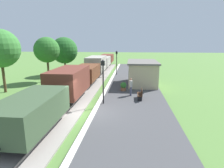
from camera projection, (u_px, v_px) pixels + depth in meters
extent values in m
plane|color=#517A38|center=(89.00, 115.00, 14.12)|extent=(160.00, 160.00, 0.00)
cube|color=#424244|center=(132.00, 115.00, 13.77)|extent=(6.00, 60.00, 0.25)
cube|color=silver|center=(94.00, 112.00, 14.02)|extent=(0.36, 60.00, 0.01)
cube|color=gray|center=(58.00, 113.00, 14.35)|extent=(3.80, 60.00, 0.12)
cube|color=slate|center=(67.00, 111.00, 14.24)|extent=(0.07, 60.00, 0.14)
cube|color=slate|center=(48.00, 111.00, 14.39)|extent=(0.07, 60.00, 0.14)
cube|color=#384C33|center=(31.00, 111.00, 10.53)|extent=(2.50, 5.60, 1.60)
cube|color=black|center=(32.00, 121.00, 10.67)|extent=(2.10, 5.15, 0.50)
cylinder|color=black|center=(47.00, 114.00, 12.47)|extent=(1.56, 0.84, 0.84)
cylinder|color=black|center=(14.00, 142.00, 8.99)|extent=(1.56, 0.84, 0.84)
cylinder|color=black|center=(53.00, 104.00, 13.53)|extent=(0.20, 0.30, 0.20)
cube|color=brown|center=(69.00, 81.00, 16.86)|extent=(2.50, 5.60, 2.20)
cube|color=black|center=(70.00, 91.00, 17.07)|extent=(2.10, 5.15, 0.50)
cylinder|color=black|center=(76.00, 89.00, 18.87)|extent=(1.56, 0.84, 0.84)
cylinder|color=black|center=(63.00, 100.00, 15.39)|extent=(1.56, 0.84, 0.84)
cylinder|color=black|center=(79.00, 84.00, 19.94)|extent=(0.20, 0.30, 0.20)
cylinder|color=black|center=(57.00, 101.00, 14.21)|extent=(0.20, 0.30, 0.20)
cube|color=brown|center=(87.00, 72.00, 23.33)|extent=(2.50, 5.60, 1.60)
cube|color=black|center=(87.00, 78.00, 23.48)|extent=(2.10, 5.15, 0.50)
cylinder|color=black|center=(90.00, 77.00, 25.27)|extent=(1.56, 0.84, 0.84)
cylinder|color=black|center=(83.00, 83.00, 21.79)|extent=(1.56, 0.84, 0.84)
cylinder|color=black|center=(92.00, 74.00, 26.34)|extent=(0.20, 0.30, 0.20)
cylinder|color=black|center=(80.00, 83.00, 20.61)|extent=(0.20, 0.30, 0.20)
cube|color=gray|center=(96.00, 64.00, 29.67)|extent=(2.50, 5.60, 2.20)
cube|color=black|center=(96.00, 70.00, 29.88)|extent=(2.10, 5.15, 0.50)
cylinder|color=black|center=(98.00, 70.00, 31.67)|extent=(1.56, 0.84, 0.84)
cylinder|color=black|center=(94.00, 73.00, 28.19)|extent=(1.56, 0.84, 0.84)
cylinder|color=black|center=(99.00, 67.00, 32.74)|extent=(0.20, 0.30, 0.20)
cylinder|color=black|center=(93.00, 73.00, 27.02)|extent=(0.20, 0.30, 0.20)
cube|color=gray|center=(103.00, 61.00, 36.13)|extent=(2.50, 5.60, 1.60)
cube|color=black|center=(103.00, 65.00, 36.28)|extent=(2.10, 5.15, 0.50)
cylinder|color=black|center=(104.00, 65.00, 38.07)|extent=(1.56, 0.84, 0.84)
cylinder|color=black|center=(101.00, 67.00, 34.59)|extent=(1.56, 0.84, 0.84)
cylinder|color=black|center=(105.00, 63.00, 39.14)|extent=(0.20, 0.30, 0.20)
cylinder|color=black|center=(100.00, 67.00, 33.42)|extent=(0.20, 0.30, 0.20)
cube|color=brown|center=(107.00, 58.00, 42.53)|extent=(2.50, 5.60, 1.60)
cube|color=black|center=(107.00, 61.00, 42.68)|extent=(2.10, 5.15, 0.50)
cylinder|color=black|center=(108.00, 61.00, 44.47)|extent=(1.56, 0.84, 0.84)
cylinder|color=black|center=(106.00, 63.00, 41.00)|extent=(1.56, 0.84, 0.84)
cylinder|color=black|center=(109.00, 60.00, 45.54)|extent=(0.20, 0.30, 0.20)
cylinder|color=black|center=(105.00, 63.00, 39.82)|extent=(0.20, 0.30, 0.20)
cube|color=tan|center=(142.00, 73.00, 22.72)|extent=(3.20, 5.50, 2.60)
cube|color=#66605B|center=(143.00, 62.00, 22.42)|extent=(3.50, 5.80, 0.18)
cube|color=black|center=(129.00, 74.00, 21.79)|extent=(0.03, 0.90, 0.80)
cube|color=#422819|center=(140.00, 94.00, 16.96)|extent=(0.42, 1.50, 0.04)
cube|color=#422819|center=(142.00, 92.00, 16.89)|extent=(0.04, 1.50, 0.45)
cube|color=black|center=(140.00, 99.00, 16.43)|extent=(0.38, 0.06, 0.42)
cube|color=black|center=(139.00, 95.00, 17.59)|extent=(0.38, 0.06, 0.42)
cube|color=#422819|center=(137.00, 74.00, 27.77)|extent=(0.42, 1.50, 0.04)
cube|color=#422819|center=(138.00, 72.00, 27.70)|extent=(0.04, 1.50, 0.45)
cube|color=black|center=(137.00, 76.00, 27.24)|extent=(0.38, 0.06, 0.42)
cube|color=black|center=(137.00, 74.00, 28.41)|extent=(0.38, 0.06, 0.42)
cylinder|color=#474C66|center=(131.00, 91.00, 18.00)|extent=(0.15, 0.15, 0.86)
cylinder|color=#474C66|center=(130.00, 91.00, 18.15)|extent=(0.15, 0.15, 0.86)
cube|color=#B2ADA8|center=(131.00, 84.00, 17.91)|extent=(0.33, 0.43, 0.60)
sphere|color=#936B51|center=(131.00, 79.00, 17.82)|extent=(0.22, 0.22, 0.22)
cylinder|color=brown|center=(123.00, 89.00, 19.91)|extent=(0.56, 0.56, 0.34)
sphere|color=#2D6B28|center=(123.00, 85.00, 19.82)|extent=(0.64, 0.64, 0.64)
cylinder|color=black|center=(103.00, 85.00, 15.50)|extent=(0.11, 0.11, 3.20)
cube|color=black|center=(103.00, 63.00, 15.10)|extent=(0.28, 0.28, 0.36)
sphere|color=#F2E5BF|center=(103.00, 63.00, 15.10)|extent=(0.20, 0.20, 0.20)
cone|color=black|center=(103.00, 60.00, 15.05)|extent=(0.20, 0.20, 0.16)
cylinder|color=black|center=(117.00, 64.00, 28.99)|extent=(0.11, 0.11, 3.20)
cube|color=black|center=(117.00, 53.00, 28.60)|extent=(0.28, 0.28, 0.36)
sphere|color=#F2E5BF|center=(117.00, 53.00, 28.60)|extent=(0.20, 0.20, 0.20)
cone|color=black|center=(117.00, 51.00, 28.55)|extent=(0.20, 0.20, 0.16)
cylinder|color=#4C3823|center=(4.00, 78.00, 19.95)|extent=(0.28, 0.28, 3.15)
sphere|color=#387A33|center=(0.00, 48.00, 19.27)|extent=(3.93, 3.93, 3.93)
cylinder|color=#4C3823|center=(48.00, 70.00, 25.45)|extent=(0.28, 0.28, 2.97)
sphere|color=#2D6B28|center=(47.00, 50.00, 24.84)|extent=(3.33, 3.33, 3.33)
cylinder|color=#4C3823|center=(65.00, 67.00, 30.74)|extent=(0.28, 0.28, 2.33)
sphere|color=#235B23|center=(64.00, 50.00, 30.13)|extent=(4.17, 4.17, 4.17)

